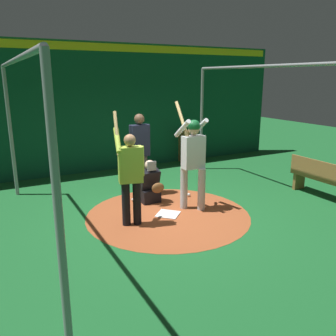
% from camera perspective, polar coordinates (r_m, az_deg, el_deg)
% --- Properties ---
extents(ground_plane, '(27.61, 27.61, 0.00)m').
position_cam_1_polar(ground_plane, '(6.92, -0.00, -7.64)').
color(ground_plane, '#195B28').
extents(dirt_circle, '(3.20, 3.20, 0.01)m').
position_cam_1_polar(dirt_circle, '(6.91, -0.00, -7.62)').
color(dirt_circle, '#9E4C28').
rests_on(dirt_circle, ground).
extents(home_plate, '(0.59, 0.59, 0.01)m').
position_cam_1_polar(home_plate, '(6.91, -0.00, -7.55)').
color(home_plate, white).
rests_on(home_plate, dirt_circle).
extents(batter, '(0.68, 0.49, 2.16)m').
position_cam_1_polar(batter, '(6.90, 4.09, 2.05)').
color(batter, '#BCBCC0').
rests_on(batter, ground).
extents(catcher, '(0.58, 0.40, 0.94)m').
position_cam_1_polar(catcher, '(7.48, -2.97, -2.93)').
color(catcher, black).
rests_on(catcher, ground).
extents(umpire, '(0.23, 0.49, 1.84)m').
position_cam_1_polar(umpire, '(7.90, -4.63, 3.08)').
color(umpire, '#4C4C51').
rests_on(umpire, ground).
extents(visitor, '(0.61, 0.51, 2.04)m').
position_cam_1_polar(visitor, '(6.20, -6.19, -0.88)').
color(visitor, black).
rests_on(visitor, ground).
extents(back_wall, '(0.22, 11.61, 3.55)m').
position_cam_1_polar(back_wall, '(10.11, -10.68, 9.68)').
color(back_wall, '#0F472D').
rests_on(back_wall, ground).
extents(cage_frame, '(5.48, 5.09, 2.89)m').
position_cam_1_polar(cage_frame, '(6.43, -0.00, 9.32)').
color(cage_frame, gray).
rests_on(cage_frame, ground).
extents(bat_rack, '(0.94, 0.20, 1.05)m').
position_cam_1_polar(bat_rack, '(11.05, 2.27, 3.50)').
color(bat_rack, olive).
rests_on(bat_rack, ground).
extents(bench, '(1.88, 0.36, 0.85)m').
position_cam_1_polar(bench, '(8.38, 24.67, -1.76)').
color(bench, olive).
rests_on(bench, ground).
extents(baseball_0, '(0.07, 0.07, 0.07)m').
position_cam_1_polar(baseball_0, '(7.64, -5.73, -5.18)').
color(baseball_0, white).
rests_on(baseball_0, dirt_circle).
extents(baseball_1, '(0.07, 0.07, 0.07)m').
position_cam_1_polar(baseball_1, '(7.92, 3.42, -4.40)').
color(baseball_1, white).
rests_on(baseball_1, dirt_circle).
extents(baseball_2, '(0.07, 0.07, 0.07)m').
position_cam_1_polar(baseball_2, '(7.66, -5.23, -5.08)').
color(baseball_2, white).
rests_on(baseball_2, dirt_circle).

